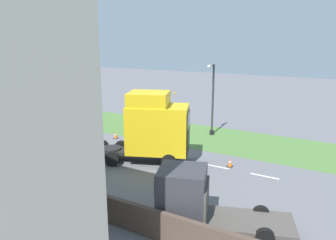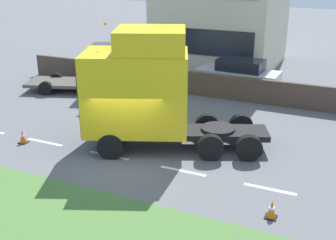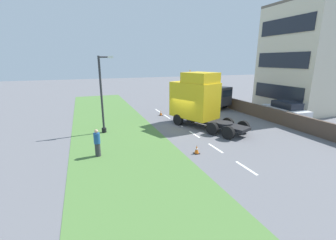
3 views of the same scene
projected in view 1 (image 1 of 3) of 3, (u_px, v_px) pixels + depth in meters
name	position (u px, v px, depth m)	size (l,w,h in m)	color
ground_plane	(164.00, 156.00, 23.95)	(120.00, 120.00, 0.00)	slate
grass_verge	(199.00, 136.00, 28.98)	(7.00, 44.00, 0.01)	#4C7538
lane_markings	(156.00, 154.00, 24.29)	(0.16, 17.80, 0.00)	white
boundary_wall	(71.00, 197.00, 16.24)	(0.25, 24.00, 1.34)	#4C3D33
lorry_cab	(154.00, 128.00, 22.21)	(5.05, 7.58, 5.03)	black
flatbed_truck	(193.00, 197.00, 14.56)	(3.92, 6.28, 2.75)	#333338
parked_car	(20.00, 201.00, 15.31)	(2.20, 4.85, 1.90)	silver
lamp_post	(212.00, 104.00, 28.61)	(1.31, 0.38, 6.26)	black
pedestrian	(169.00, 117.00, 32.20)	(0.39, 0.39, 1.78)	#333338
traffic_cone_lead	(230.00, 163.00, 21.86)	(0.36, 0.36, 0.58)	black
traffic_cone_trailing	(116.00, 135.00, 28.17)	(0.36, 0.36, 0.58)	black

